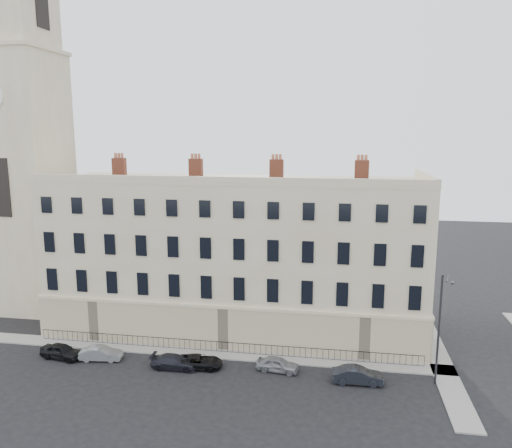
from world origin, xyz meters
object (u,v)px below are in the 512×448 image
object	(u,v)px
car_a	(62,351)
car_f	(358,375)
car_c	(175,362)
car_d	(199,362)
streetlamp	(440,325)
car_e	(278,364)
car_b	(101,353)

from	to	relation	value
car_a	car_f	size ratio (longest dim) A/B	0.96
car_c	car_d	xyz separation A→B (m)	(1.97, 0.42, -0.03)
streetlamp	car_c	bearing A→B (deg)	-162.77
car_e	car_f	size ratio (longest dim) A/B	0.89
car_c	streetlamp	distance (m)	21.63
car_f	car_a	bearing A→B (deg)	87.48
car_e	streetlamp	bearing A→B (deg)	-83.85
car_c	car_d	world-z (taller)	car_c
car_c	car_f	size ratio (longest dim) A/B	1.01
car_e	car_f	bearing A→B (deg)	-92.00
car_b	car_c	world-z (taller)	car_b
car_d	streetlamp	size ratio (longest dim) A/B	0.45
car_c	car_e	bearing A→B (deg)	-84.65
car_d	streetlamp	distance (m)	19.70
car_d	car_f	xyz separation A→B (m)	(13.10, -0.46, 0.10)
car_d	car_a	bearing A→B (deg)	85.71
car_f	streetlamp	world-z (taller)	streetlamp
car_a	car_c	world-z (taller)	car_a
car_d	car_e	bearing A→B (deg)	-90.74
car_a	car_c	xyz separation A→B (m)	(10.39, -0.19, -0.07)
car_c	car_d	distance (m)	2.01
car_a	streetlamp	size ratio (longest dim) A/B	0.43
car_b	car_c	bearing A→B (deg)	-101.21
car_b	car_f	world-z (taller)	car_f
car_a	car_c	distance (m)	10.39
car_a	car_d	world-z (taller)	car_a
streetlamp	car_d	bearing A→B (deg)	-163.78
car_d	streetlamp	xyz separation A→B (m)	(19.20, 0.40, 4.39)
car_b	car_d	xyz separation A→B (m)	(8.81, -0.03, -0.04)
car_b	car_f	xyz separation A→B (m)	(21.91, -0.50, 0.06)
car_a	car_d	size ratio (longest dim) A/B	0.96
car_e	streetlamp	distance (m)	13.31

